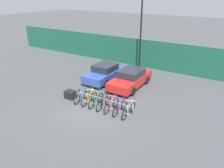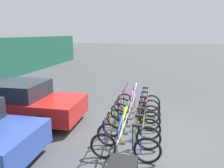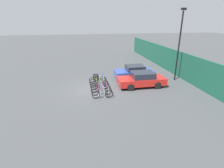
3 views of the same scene
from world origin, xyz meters
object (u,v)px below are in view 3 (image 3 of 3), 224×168
Objects in this scene: bicycle_black at (100,86)px; lamp_post at (179,43)px; car_blue at (134,72)px; car_red at (142,79)px; bike_rack at (102,85)px; bicycle_blue at (98,79)px; cargo_crate at (96,77)px; bicycle_green at (99,83)px; bicycle_purple at (102,91)px; bicycle_silver at (103,94)px; bicycle_pink at (101,88)px; bicycle_yellow at (98,81)px.

lamp_post is at bearing 98.78° from bicycle_black.
car_blue is 0.92× the size of car_red.
car_red is at bearing 91.86° from bike_rack.
cargo_crate is at bearing -171.11° from bicycle_blue.
bicycle_green is 1.00× the size of bicycle_purple.
bicycle_silver is 2.44× the size of cargo_crate.
bicycle_pink is (2.35, 0.00, 0.00)m from bicycle_blue.
bicycle_blue is 0.39× the size of car_red.
bicycle_green is 0.25× the size of lamp_post.
bicycle_black is 1.00× the size of bicycle_silver.
bicycle_blue is at bearing -79.10° from car_blue.
bicycle_silver is (2.41, 0.00, 0.00)m from bicycle_green.
bicycle_green is 0.39× the size of car_red.
bike_rack is 1.80m from bicycle_blue.
bicycle_silver is at bearing 0.48° from bicycle_green.
bicycle_pink is 1.24m from bicycle_silver.
bicycle_blue is 1.00× the size of bicycle_pink.
bicycle_silver is 0.25× the size of lamp_post.
bike_rack is 4.59m from car_blue.
lamp_post is at bearing 113.16° from bicycle_silver.
bicycle_blue is 2.44× the size of cargo_crate.
bicycle_pink is 0.39× the size of car_red.
bicycle_silver is 4.57m from cargo_crate.
bicycle_pink is at bearing -15.00° from bike_rack.
lamp_post is 9.89× the size of cargo_crate.
bicycle_blue is at bearing -178.61° from bicycle_purple.
bike_rack is at bearing 177.26° from bicycle_silver.
car_blue reaches higher than bicycle_yellow.
bicycle_pink is 3.33m from cargo_crate.
car_blue is (-2.55, 3.95, 0.31)m from bicycle_black.
cargo_crate is at bearing 179.80° from bicycle_pink.
bicycle_purple is (2.36, 0.00, 0.00)m from bicycle_yellow.
lamp_post reaches higher than bicycle_green.
bicycle_green is (-0.62, -0.15, -0.11)m from bike_rack.
bicycle_yellow is 0.43× the size of car_blue.
bicycle_pink is at bearing -0.36° from bicycle_black.
bicycle_yellow is 0.39× the size of car_red.
bicycle_black is 4.71m from car_blue.
bicycle_silver is 0.43× the size of car_blue.
lamp_post is at bearing 95.33° from bicycle_green.
bicycle_blue is at bearing -177.68° from bicycle_yellow.
car_red reaches higher than bicycle_purple.
bicycle_silver is (0.62, 0.00, 0.00)m from bicycle_purple.
bicycle_black is (0.61, 0.00, 0.00)m from bicycle_green.
bicycle_green is at bearing -63.87° from car_blue.
bicycle_yellow is 1.74m from bicycle_pink.
bicycle_black is at bearing -178.00° from bicycle_silver.
lamp_post reaches higher than bicycle_purple.
cargo_crate is at bearing -177.38° from bicycle_purple.
bicycle_blue is at bearing -175.27° from bike_rack.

